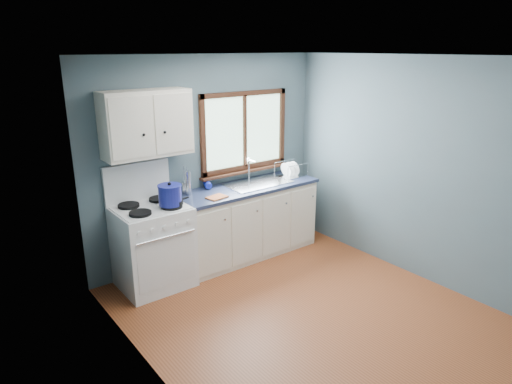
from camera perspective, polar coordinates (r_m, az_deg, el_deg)
floor at (r=4.82m, az=6.26°, el=-14.88°), size 3.20×3.60×0.02m
ceiling at (r=4.06m, az=7.49°, el=16.65°), size 3.20×3.60×0.02m
wall_back at (r=5.66m, az=-6.03°, el=4.06°), size 3.20×0.02×2.50m
wall_front at (r=3.33m, az=29.23°, el=-8.17°), size 3.20×0.02×2.50m
wall_left at (r=3.42m, az=-13.10°, el=-5.61°), size 0.02×3.60×2.50m
wall_right at (r=5.48m, az=19.03°, el=2.74°), size 0.02×3.60×2.50m
gas_range at (r=5.20m, az=-12.78°, el=-6.37°), size 0.76×0.69×1.36m
base_cabinets at (r=5.85m, az=-1.16°, el=-4.03°), size 1.85×0.60×0.88m
countertop at (r=5.68m, az=-1.18°, el=0.56°), size 1.89×0.64×0.04m
sink at (r=5.80m, az=0.25°, el=0.50°), size 0.84×0.46×0.44m
window at (r=5.87m, az=-1.43°, el=6.90°), size 1.36×0.10×1.03m
upper_cabinets at (r=5.00m, az=-13.50°, el=8.31°), size 0.95×0.35×0.70m
skillet at (r=4.98m, az=-10.36°, el=-1.26°), size 0.36×0.27×0.04m
stockpot at (r=4.94m, az=-10.70°, el=-0.33°), size 0.26×0.26×0.25m
utensil_crock at (r=5.45m, az=-8.70°, el=0.60°), size 0.12×0.12×0.35m
thermos at (r=5.36m, az=-8.48°, el=1.12°), size 0.08×0.08×0.29m
soap_bottle at (r=5.52m, az=-5.94°, el=1.43°), size 0.11×0.11×0.24m
dish_towel at (r=5.25m, az=-4.91°, el=-0.66°), size 0.25×0.20×0.02m
dish_rack at (r=6.12m, az=4.36°, el=2.46°), size 0.38×0.29×0.20m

